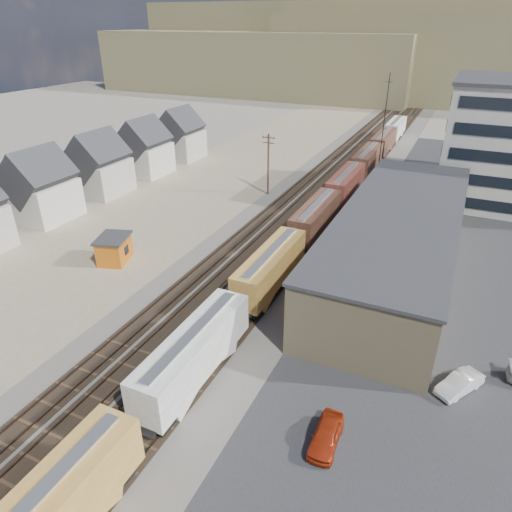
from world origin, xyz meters
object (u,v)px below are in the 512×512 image
at_px(freight_train, 332,199).
at_px(parked_car_blue, 474,202).
at_px(utility_pole_north, 268,163).
at_px(maintenance_shed, 114,249).
at_px(parked_car_white, 460,384).
at_px(parked_car_red, 326,436).

bearing_deg(freight_train, parked_car_blue, 35.18).
bearing_deg(utility_pole_north, parked_car_blue, 15.17).
height_order(utility_pole_north, maintenance_shed, utility_pole_north).
xyz_separation_m(freight_train, parked_car_white, (19.36, -30.44, -2.08)).
relative_size(maintenance_shed, parked_car_red, 1.18).
bearing_deg(freight_train, parked_car_white, -57.53).
distance_m(utility_pole_north, parked_car_blue, 32.70).
distance_m(parked_car_red, parked_car_blue, 53.57).
xyz_separation_m(utility_pole_north, maintenance_shed, (-7.25, -29.45, -3.65)).
relative_size(utility_pole_north, maintenance_shed, 1.91).
bearing_deg(parked_car_white, maintenance_shed, -155.72).
height_order(freight_train, utility_pole_north, utility_pole_north).
height_order(utility_pole_north, parked_car_white, utility_pole_north).
xyz_separation_m(freight_train, utility_pole_north, (-12.30, 4.89, 2.50)).
xyz_separation_m(utility_pole_north, parked_car_red, (23.69, -44.56, -4.54)).
distance_m(freight_train, parked_car_blue, 23.29).
distance_m(freight_train, utility_pole_north, 13.47).
bearing_deg(parked_car_white, parked_car_red, -97.97).
relative_size(freight_train, parked_car_white, 27.53).
distance_m(parked_car_red, parked_car_white, 12.20).
bearing_deg(parked_car_blue, utility_pole_north, 164.19).
distance_m(maintenance_shed, parked_car_blue, 54.06).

